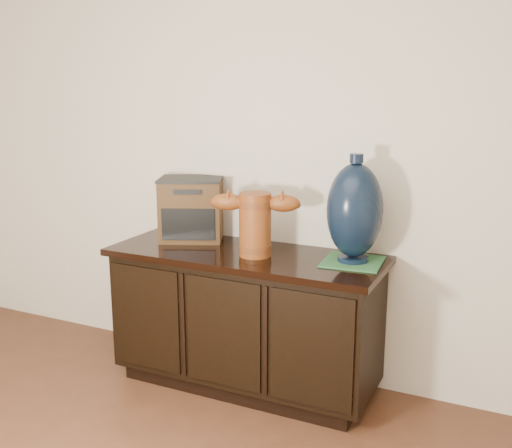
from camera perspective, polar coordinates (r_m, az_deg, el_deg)
The scene contains 6 objects.
sideboard at distance 3.26m, azimuth -0.99°, elevation -8.97°, with size 1.46×0.56×0.75m.
terracotta_vessel at distance 3.03m, azimuth -0.08°, elevation 0.32°, with size 0.46×0.22×0.33m.
tv_radio at distance 3.39m, azimuth -6.16°, elevation 1.45°, with size 0.43×0.40×0.35m.
green_mat at distance 3.00m, azimuth 9.19°, elevation -3.56°, with size 0.28×0.28×0.01m, color #2C6234.
lamp_base at distance 2.94m, azimuth 9.37°, elevation 1.23°, with size 0.29×0.29×0.53m.
spray_can at distance 3.39m, azimuth -3.94°, elevation 0.15°, with size 0.07×0.07×0.20m.
Camera 1 is at (1.34, -0.48, 1.61)m, focal length 42.00 mm.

